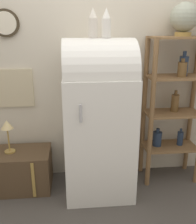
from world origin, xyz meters
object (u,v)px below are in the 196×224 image
(refrigerator, at_px, (99,116))
(desk_lamp, at_px, (7,128))
(globe, at_px, (185,18))
(suitcase_trunk, at_px, (18,170))
(vase_center, at_px, (106,24))
(vase_left, at_px, (93,24))

(refrigerator, relative_size, desk_lamp, 4.45)
(globe, bearing_deg, desk_lamp, -177.47)
(suitcase_trunk, relative_size, globe, 2.17)
(vase_center, height_order, desk_lamp, vase_center)
(vase_left, relative_size, vase_center, 1.02)
(globe, bearing_deg, suitcase_trunk, -177.12)
(refrigerator, relative_size, vase_center, 6.17)
(globe, bearing_deg, refrigerator, -168.79)
(globe, bearing_deg, vase_left, -170.13)
(vase_center, distance_m, desk_lamp, 1.42)
(refrigerator, xyz_separation_m, desk_lamp, (-0.92, 0.09, -0.14))
(suitcase_trunk, xyz_separation_m, vase_left, (0.81, -0.07, 1.49))
(suitcase_trunk, xyz_separation_m, vase_center, (0.93, -0.09, 1.49))
(vase_left, distance_m, vase_center, 0.12)
(globe, height_order, vase_left, globe)
(globe, distance_m, vase_left, 0.92)
(desk_lamp, bearing_deg, suitcase_trunk, -6.92)
(vase_left, bearing_deg, desk_lamp, 174.81)
(refrigerator, xyz_separation_m, vase_center, (0.07, -0.00, 0.87))
(vase_center, bearing_deg, vase_left, 173.39)
(refrigerator, distance_m, vase_center, 0.87)
(refrigerator, bearing_deg, suitcase_trunk, 174.44)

